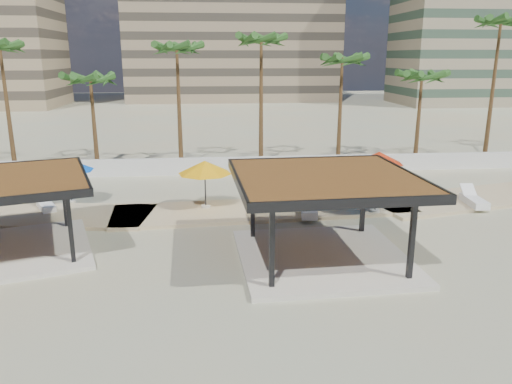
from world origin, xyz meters
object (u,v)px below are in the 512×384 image
umbrella_c (379,158)px  pavilion_central (324,210)px  lounger_a (46,205)px  lounger_b (309,209)px  pavilion_west (5,209)px  lounger_c (474,200)px

umbrella_c → pavilion_central: bearing=-120.7°
lounger_a → lounger_b: 13.98m
pavilion_west → lounger_c: bearing=-6.5°
pavilion_central → lounger_b: bearing=82.1°
pavilion_central → lounger_b: 5.87m
pavilion_central → lounger_a: size_ratio=3.52×
umbrella_c → lounger_a: size_ratio=1.63×
pavilion_west → lounger_c: (22.82, 4.51, -1.58)m
pavilion_west → umbrella_c: bearing=3.6°
lounger_c → lounger_a: bearing=91.2°
lounger_b → pavilion_central: bearing=-176.9°
pavilion_central → umbrella_c: size_ratio=2.16×
lounger_c → umbrella_c: bearing=65.3°
lounger_a → lounger_b: lounger_b is taller
lounger_b → lounger_a: bearing=89.7°
umbrella_c → lounger_b: 6.13m
pavilion_central → lounger_a: (-13.26, 7.79, -1.77)m
lounger_c → pavilion_west: bearing=106.0°
lounger_a → lounger_c: bearing=-121.4°
lounger_b → pavilion_west: bearing=114.3°
pavilion_central → lounger_c: size_ratio=3.01×
umbrella_c → lounger_c: (4.58, -2.59, -1.95)m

